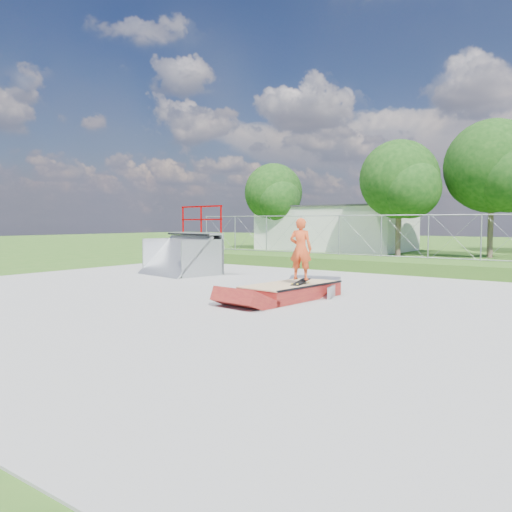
% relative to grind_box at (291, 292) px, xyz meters
% --- Properties ---
extents(ground, '(120.00, 120.00, 0.00)m').
position_rel_grind_box_xyz_m(ground, '(-1.41, -0.96, -0.20)').
color(ground, '#30601B').
rests_on(ground, ground).
extents(concrete_pad, '(20.00, 16.00, 0.04)m').
position_rel_grind_box_xyz_m(concrete_pad, '(-1.41, -0.96, -0.18)').
color(concrete_pad, '#9C9C99').
rests_on(concrete_pad, ground).
extents(grass_berm, '(24.00, 3.00, 0.50)m').
position_rel_grind_box_xyz_m(grass_berm, '(-1.41, 8.54, 0.05)').
color(grass_berm, '#30601B').
rests_on(grass_berm, ground).
extents(grind_box, '(1.61, 2.87, 0.41)m').
position_rel_grind_box_xyz_m(grind_box, '(0.00, 0.00, 0.00)').
color(grind_box, maroon).
rests_on(grind_box, concrete_pad).
extents(quarter_pipe, '(2.97, 2.65, 2.62)m').
position_rel_grind_box_xyz_m(quarter_pipe, '(-6.55, 2.54, 1.10)').
color(quarter_pipe, '#A7A9AF').
rests_on(quarter_pipe, concrete_pad).
extents(flat_bank_ramp, '(1.77, 1.84, 0.44)m').
position_rel_grind_box_xyz_m(flat_bank_ramp, '(0.08, 0.82, 0.01)').
color(flat_bank_ramp, '#A7A9AF').
rests_on(flat_bank_ramp, concrete_pad).
extents(skateboard, '(0.30, 0.81, 0.13)m').
position_rel_grind_box_xyz_m(skateboard, '(0.24, 0.08, 0.25)').
color(skateboard, black).
rests_on(skateboard, grind_box).
extents(skater, '(0.66, 0.52, 1.59)m').
position_rel_grind_box_xyz_m(skater, '(0.24, 0.08, 1.04)').
color(skater, '#E64C20').
rests_on(skater, grind_box).
extents(concrete_stairs, '(1.50, 1.60, 0.80)m').
position_rel_grind_box_xyz_m(concrete_stairs, '(-9.91, 7.74, 0.20)').
color(concrete_stairs, '#9C9C99').
rests_on(concrete_stairs, ground).
extents(chain_link_fence, '(20.00, 0.06, 1.80)m').
position_rel_grind_box_xyz_m(chain_link_fence, '(-1.41, 9.54, 1.20)').
color(chain_link_fence, '#919399').
rests_on(chain_link_fence, grass_berm).
extents(utility_building_flat, '(10.00, 6.00, 3.00)m').
position_rel_grind_box_xyz_m(utility_building_flat, '(-9.41, 21.04, 1.30)').
color(utility_building_flat, silver).
rests_on(utility_building_flat, ground).
extents(tree_left_near, '(4.76, 4.48, 6.65)m').
position_rel_grind_box_xyz_m(tree_left_near, '(-3.16, 16.88, 4.03)').
color(tree_left_near, brown).
rests_on(tree_left_near, ground).
extents(tree_center, '(5.44, 5.12, 7.60)m').
position_rel_grind_box_xyz_m(tree_center, '(1.38, 18.85, 4.64)').
color(tree_center, brown).
rests_on(tree_center, ground).
extents(tree_left_far, '(4.42, 4.16, 6.18)m').
position_rel_grind_box_xyz_m(tree_left_far, '(-13.18, 18.89, 3.73)').
color(tree_left_far, brown).
rests_on(tree_left_far, ground).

